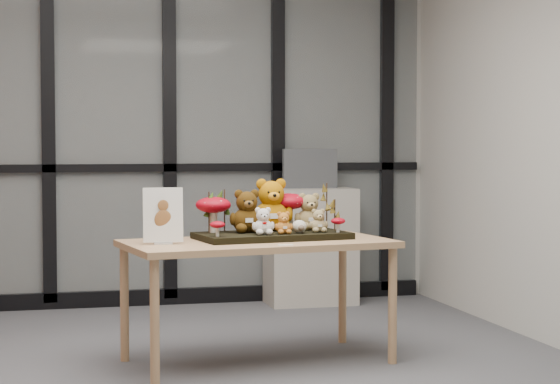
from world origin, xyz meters
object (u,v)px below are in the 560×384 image
object	(u,v)px
bear_beige_small	(318,219)
bear_white_bow	(263,220)
bear_small_yellow	(283,222)
cabinet	(311,246)
monitor	(310,169)
diorama_tray	(272,236)
bear_tan_back	(309,210)
mushroom_front_right	(338,224)
plush_cream_hedgehog	(299,226)
mushroom_front_left	(217,228)
bear_pooh_yellow	(271,202)
display_table	(258,252)
sign_holder	(163,218)
mushroom_back_left	(213,213)
bear_brown_medium	(247,209)
mushroom_back_right	(289,209)

from	to	relation	value
bear_beige_small	bear_white_bow	bearing A→B (deg)	-176.70
bear_small_yellow	cabinet	bearing A→B (deg)	61.44
monitor	diorama_tray	bearing A→B (deg)	-111.82
bear_tan_back	mushroom_front_right	size ratio (longest dim) A/B	2.58
plush_cream_hedgehog	mushroom_front_left	distance (m)	0.50
bear_tan_back	mushroom_front_right	bearing A→B (deg)	-68.18
mushroom_front_left	bear_pooh_yellow	bearing A→B (deg)	36.97
diorama_tray	bear_beige_small	size ratio (longest dim) A/B	5.73
display_table	sign_holder	distance (m)	0.59
bear_white_bow	mushroom_front_right	world-z (taller)	bear_white_bow
bear_white_bow	cabinet	size ratio (longest dim) A/B	0.19
diorama_tray	bear_beige_small	distance (m)	0.28
bear_beige_small	mushroom_back_left	world-z (taller)	mushroom_back_left
bear_pooh_yellow	bear_beige_small	world-z (taller)	bear_pooh_yellow
bear_beige_small	cabinet	world-z (taller)	cabinet
sign_holder	bear_white_bow	bearing A→B (deg)	6.56
bear_brown_medium	bear_pooh_yellow	bearing A→B (deg)	13.98
monitor	mushroom_front_right	bearing A→B (deg)	-100.86
bear_beige_small	mushroom_back_right	distance (m)	0.25
diorama_tray	cabinet	xyz separation A→B (m)	(0.74, 1.83, -0.27)
bear_tan_back	sign_holder	size ratio (longest dim) A/B	0.78
sign_holder	cabinet	xyz separation A→B (m)	(1.38, 1.97, -0.39)
mushroom_back_left	bear_tan_back	bearing A→B (deg)	3.44
display_table	mushroom_front_right	bearing A→B (deg)	-9.98
diorama_tray	mushroom_back_right	size ratio (longest dim) A/B	3.59
plush_cream_hedgehog	cabinet	distance (m)	2.03
mushroom_back_left	mushroom_front_left	distance (m)	0.26
diorama_tray	mushroom_back_left	bearing A→B (deg)	157.14
cabinet	bear_tan_back	bearing A→B (deg)	-105.92
mushroom_front_right	sign_holder	world-z (taller)	sign_holder
mushroom_front_left	cabinet	xyz separation A→B (m)	(1.09, 1.99, -0.33)
display_table	plush_cream_hedgehog	bearing A→B (deg)	-9.85
display_table	bear_small_yellow	distance (m)	0.23
bear_tan_back	bear_beige_small	world-z (taller)	bear_tan_back
bear_white_bow	mushroom_back_right	distance (m)	0.37
bear_brown_medium	monitor	world-z (taller)	monitor
bear_white_bow	bear_beige_small	size ratio (longest dim) A/B	1.14
bear_pooh_yellow	bear_tan_back	size ratio (longest dim) A/B	1.40
bear_white_bow	bear_small_yellow	bearing A→B (deg)	-0.58
mushroom_front_left	mushroom_back_left	bearing A→B (deg)	85.06
bear_white_bow	mushroom_back_left	world-z (taller)	mushroom_back_left
mushroom_back_left	mushroom_front_left	size ratio (longest dim) A/B	2.41
bear_brown_medium	cabinet	bearing A→B (deg)	55.08
bear_small_yellow	mushroom_back_right	distance (m)	0.29
mushroom_front_right	cabinet	bearing A→B (deg)	79.03
cabinet	mushroom_front_left	bearing A→B (deg)	-118.63
sign_holder	monitor	world-z (taller)	monitor
mushroom_back_right	mushroom_front_left	bearing A→B (deg)	-145.68
cabinet	mushroom_front_right	bearing A→B (deg)	-100.97
bear_small_yellow	monitor	xyz separation A→B (m)	(0.70, 1.95, 0.24)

